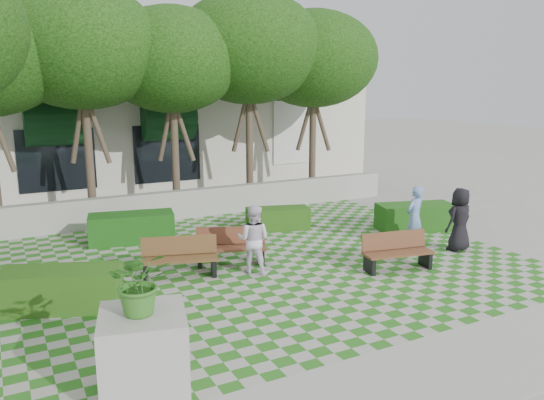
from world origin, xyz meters
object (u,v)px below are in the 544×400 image
planter_front (143,335)px  hedge_midleft (132,228)px  bench_east (397,252)px  person_white (253,239)px  person_blue (415,217)px  bench_west (180,258)px  person_dark (460,220)px  hedge_midright (278,218)px  bench_mid (231,247)px  hedge_west (60,289)px  hedge_east (415,217)px

planter_front → hedge_midleft: bearing=78.0°
bench_east → person_white: (-3.02, 1.33, 0.37)m
hedge_midleft → person_blue: 7.54m
bench_east → person_white: 3.32m
bench_west → planter_front: planter_front is taller
bench_west → person_dark: 7.10m
hedge_midright → bench_mid: bearing=-137.9°
hedge_midleft → planter_front: (-1.57, -7.36, 0.44)m
hedge_midleft → hedge_west: bearing=-120.4°
bench_west → bench_east: bearing=-5.8°
hedge_west → planter_front: bearing=-78.9°
bench_east → bench_west: bench_west is taller
bench_west → hedge_west: 2.64m
person_white → bench_west: bearing=21.2°
person_white → person_blue: bearing=-141.5°
bench_west → person_white: (1.55, -0.56, 0.36)m
hedge_west → bench_east: bearing=-9.9°
hedge_west → person_white: (4.10, 0.08, 0.40)m
hedge_east → planter_front: planter_front is taller
hedge_west → person_white: size_ratio=1.41×
bench_mid → hedge_midleft: (-1.64, 2.95, -0.03)m
hedge_east → hedge_midleft: 8.11m
hedge_east → hedge_midright: (-3.53, 1.95, -0.07)m
person_blue → person_white: (-4.56, 0.21, -0.03)m
bench_east → bench_mid: bearing=157.1°
bench_east → bench_mid: size_ratio=0.98×
hedge_midright → person_blue: (2.28, -3.26, 0.50)m
bench_mid → hedge_east: 6.03m
bench_east → hedge_midright: bearing=110.2°
hedge_midright → hedge_west: (-6.38, -3.14, 0.07)m
bench_east → planter_front: planter_front is taller
bench_west → person_blue: (6.10, -0.77, 0.39)m
hedge_west → hedge_midleft: bearing=59.6°
bench_mid → person_dark: (5.59, -1.76, 0.40)m
planter_front → person_blue: 8.66m
bench_mid → bench_west: (-1.34, -0.25, 0.01)m
hedge_midright → hedge_west: bearing=-153.8°
bench_west → person_white: 1.68m
hedge_midright → planter_front: bearing=-130.6°
bench_west → hedge_east: size_ratio=0.79×
hedge_midleft → planter_front: 7.54m
person_dark → planter_front: bearing=10.5°
hedge_midleft → person_blue: size_ratio=1.37×
bench_east → hedge_midleft: 7.04m
bench_mid → hedge_east: bearing=25.3°
bench_east → person_white: person_white is taller
hedge_west → person_dark: size_ratio=1.35×
hedge_west → person_white: 4.12m
bench_west → hedge_midleft: 3.21m
bench_mid → hedge_midleft: 3.38m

